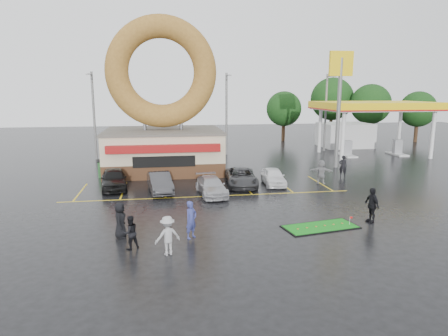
{
  "coord_description": "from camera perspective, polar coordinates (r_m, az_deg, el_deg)",
  "views": [
    {
      "loc": [
        -3.07,
        -22.93,
        7.18
      ],
      "look_at": [
        0.81,
        2.13,
        2.2
      ],
      "focal_mm": 32.0,
      "sensor_mm": 36.0,
      "label": 1
    }
  ],
  "objects": [
    {
      "name": "streetlight_left",
      "position": [
        43.47,
        -18.11,
        7.4
      ],
      "size": [
        0.4,
        2.21,
        9.0
      ],
      "color": "slate",
      "rests_on": "ground"
    },
    {
      "name": "ground",
      "position": [
        24.22,
        -1.12,
        -6.13
      ],
      "size": [
        120.0,
        120.0,
        0.0
      ],
      "primitive_type": "plane",
      "color": "black",
      "rests_on": "ground"
    },
    {
      "name": "person_hoodie",
      "position": [
        17.93,
        -8.06,
        -9.55
      ],
      "size": [
        1.3,
        1.0,
        1.77
      ],
      "primitive_type": "imported",
      "rotation": [
        0.0,
        0.0,
        3.48
      ],
      "color": "#99999C",
      "rests_on": "ground"
    },
    {
      "name": "car_dgrey",
      "position": [
        28.75,
        -9.13,
        -2.07
      ],
      "size": [
        2.01,
        4.37,
        1.39
      ],
      "primitive_type": "imported",
      "rotation": [
        0.0,
        0.0,
        0.13
      ],
      "color": "#323235",
      "rests_on": "ground"
    },
    {
      "name": "person_cameraman",
      "position": [
        23.38,
        20.35,
        -4.99
      ],
      "size": [
        0.6,
        1.19,
        1.95
      ],
      "primitive_type": "imported",
      "rotation": [
        0.0,
        0.0,
        -1.46
      ],
      "color": "black",
      "rests_on": "ground"
    },
    {
      "name": "tree_far_a",
      "position": [
        60.42,
        20.21,
        8.54
      ],
      "size": [
        5.6,
        5.6,
        8.0
      ],
      "color": "#332114",
      "rests_on": "ground"
    },
    {
      "name": "person_walker_far",
      "position": [
        34.8,
        16.63,
        0.26
      ],
      "size": [
        0.77,
        0.64,
        1.82
      ],
      "primitive_type": "imported",
      "rotation": [
        0.0,
        0.0,
        2.78
      ],
      "color": "black",
      "rests_on": "ground"
    },
    {
      "name": "streetlight_right",
      "position": [
        48.79,
        14.37,
        7.95
      ],
      "size": [
        0.4,
        2.21,
        9.0
      ],
      "color": "slate",
      "rests_on": "ground"
    },
    {
      "name": "tree_far_d",
      "position": [
        57.58,
        8.55,
        8.35
      ],
      "size": [
        4.9,
        4.9,
        7.0
      ],
      "color": "#332114",
      "rests_on": "ground"
    },
    {
      "name": "person_blackjkt",
      "position": [
        18.9,
        -13.27,
        -8.95
      ],
      "size": [
        0.96,
        0.89,
        1.58
      ],
      "primitive_type": "imported",
      "rotation": [
        0.0,
        0.0,
        3.63
      ],
      "color": "black",
      "rests_on": "ground"
    },
    {
      "name": "person_bystander",
      "position": [
        20.37,
        -14.61,
        -7.23
      ],
      "size": [
        0.64,
        0.92,
        1.79
      ],
      "primitive_type": "imported",
      "rotation": [
        0.0,
        0.0,
        1.49
      ],
      "color": "black",
      "rests_on": "ground"
    },
    {
      "name": "donut_shop",
      "position": [
        36.0,
        -8.72,
        6.66
      ],
      "size": [
        10.2,
        8.7,
        13.5
      ],
      "color": "#472B19",
      "rests_on": "ground"
    },
    {
      "name": "putting_green",
      "position": [
        22.0,
        13.61,
        -8.17
      ],
      "size": [
        4.23,
        2.41,
        0.5
      ],
      "color": "black",
      "rests_on": "ground"
    },
    {
      "name": "streetlight_mid",
      "position": [
        44.48,
        0.37,
        8.02
      ],
      "size": [
        0.4,
        2.21,
        9.0
      ],
      "color": "slate",
      "rests_on": "ground"
    },
    {
      "name": "car_white",
      "position": [
        30.81,
        7.06,
        -1.22
      ],
      "size": [
        1.78,
        3.89,
        1.29
      ],
      "primitive_type": "imported",
      "rotation": [
        0.0,
        0.0,
        -0.07
      ],
      "color": "white",
      "rests_on": "ground"
    },
    {
      "name": "car_grey",
      "position": [
        30.25,
        2.47,
        -1.33
      ],
      "size": [
        2.66,
        4.99,
        1.34
      ],
      "primitive_type": "imported",
      "rotation": [
        0.0,
        0.0,
        -0.1
      ],
      "color": "#313134",
      "rests_on": "ground"
    },
    {
      "name": "person_walker_near",
      "position": [
        31.7,
        13.72,
        -0.55
      ],
      "size": [
        1.84,
        1.18,
        1.89
      ],
      "primitive_type": "imported",
      "rotation": [
        0.0,
        0.0,
        2.76
      ],
      "color": "gray",
      "rests_on": "ground"
    },
    {
      "name": "dumpster",
      "position": [
        35.06,
        -16.06,
        -0.06
      ],
      "size": [
        1.93,
        1.4,
        1.3
      ],
      "primitive_type": "cube",
      "rotation": [
        0.0,
        0.0,
        0.12
      ],
      "color": "#1C4920",
      "rests_on": "ground"
    },
    {
      "name": "car_silver",
      "position": [
        27.68,
        -1.81,
        -2.62
      ],
      "size": [
        2.11,
        4.38,
        1.23
      ],
      "primitive_type": "imported",
      "rotation": [
        0.0,
        0.0,
        0.09
      ],
      "color": "#A9A9AE",
      "rests_on": "ground"
    },
    {
      "name": "person_blue",
      "position": [
        19.73,
        -4.71,
        -7.37
      ],
      "size": [
        0.8,
        0.79,
        1.87
      ],
      "primitive_type": "imported",
      "rotation": [
        0.0,
        0.0,
        0.75
      ],
      "color": "navy",
      "rests_on": "ground"
    },
    {
      "name": "tree_far_c",
      "position": [
        62.22,
        15.18,
        9.49
      ],
      "size": [
        6.3,
        6.3,
        9.0
      ],
      "color": "#332114",
      "rests_on": "ground"
    },
    {
      "name": "car_black",
      "position": [
        30.39,
        -15.47,
        -1.5
      ],
      "size": [
        2.35,
        4.63,
        1.51
      ],
      "primitive_type": "imported",
      "rotation": [
        0.0,
        0.0,
        0.13
      ],
      "color": "black",
      "rests_on": "ground"
    },
    {
      "name": "shell_sign",
      "position": [
        38.45,
        16.22,
        10.97
      ],
      "size": [
        2.2,
        0.36,
        10.6
      ],
      "color": "slate",
      "rests_on": "ground"
    },
    {
      "name": "gas_station",
      "position": [
        49.68,
        19.03,
        6.49
      ],
      "size": [
        12.3,
        13.65,
        5.9
      ],
      "color": "silver",
      "rests_on": "ground"
    },
    {
      "name": "tree_far_b",
      "position": [
        61.89,
        25.98,
        7.55
      ],
      "size": [
        4.9,
        4.9,
        7.0
      ],
      "color": "#332114",
      "rests_on": "ground"
    }
  ]
}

